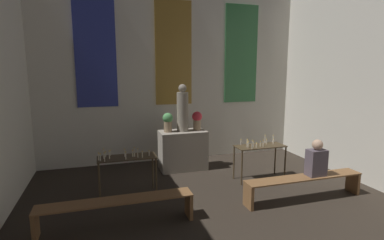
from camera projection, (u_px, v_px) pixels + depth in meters
name	position (u px, v px, depth m)	size (l,w,h in m)	color
wall_back	(173.00, 71.00, 8.22)	(7.42, 0.16, 4.93)	silver
altar	(183.00, 150.00, 7.64)	(1.17, 0.63, 0.99)	gray
statue	(183.00, 110.00, 7.46)	(0.29, 0.29, 1.18)	gray
flower_vase_left	(168.00, 121.00, 7.40)	(0.25, 0.25, 0.48)	#937A5B
flower_vase_right	(197.00, 120.00, 7.62)	(0.25, 0.25, 0.48)	#937A5B
candle_rack_left	(127.00, 162.00, 6.00)	(1.16, 0.47, 1.01)	#473823
candle_rack_right	(260.00, 150.00, 6.87)	(1.16, 0.47, 1.01)	#473823
pew_back_left	(117.00, 207.00, 4.81)	(2.47, 0.36, 0.47)	brown
pew_back_right	(304.00, 182.00, 5.84)	(2.47, 0.36, 0.47)	brown
person_seated	(316.00, 160.00, 5.84)	(0.36, 0.24, 0.73)	#564C56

